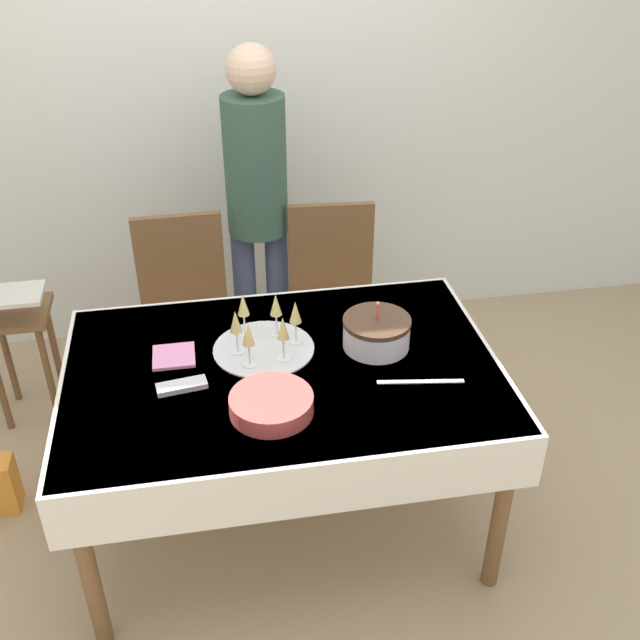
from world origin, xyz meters
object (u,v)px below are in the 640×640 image
object	(u,v)px
dining_chair_far_left	(186,311)
high_chair	(17,329)
dining_chair_far_right	(333,298)
birthday_cake	(376,333)
plate_stack_main	(271,404)
person_standing	(257,191)
champagne_tray	(264,332)

from	to	relation	value
dining_chair_far_left	high_chair	distance (m)	0.75
dining_chair_far_left	dining_chair_far_right	size ratio (longest dim) A/B	1.00
birthday_cake	plate_stack_main	bearing A→B (deg)	-143.74
dining_chair_far_right	plate_stack_main	xyz separation A→B (m)	(-0.41, -1.08, 0.27)
dining_chair_far_left	person_standing	xyz separation A→B (m)	(0.37, 0.21, 0.47)
champagne_tray	person_standing	distance (m)	0.95
dining_chair_far_left	dining_chair_far_right	bearing A→B (deg)	-0.02
birthday_cake	champagne_tray	distance (m)	0.41
dining_chair_far_left	champagne_tray	bearing A→B (deg)	-67.90
champagne_tray	plate_stack_main	world-z (taller)	champagne_tray
champagne_tray	person_standing	bearing A→B (deg)	85.17
birthday_cake	high_chair	distance (m)	1.69
dining_chair_far_right	birthday_cake	distance (m)	0.83
person_standing	high_chair	bearing A→B (deg)	-170.62
birthday_cake	champagne_tray	bearing A→B (deg)	172.73
dining_chair_far_left	high_chair	bearing A→B (deg)	177.76
plate_stack_main	high_chair	distance (m)	1.54
birthday_cake	high_chair	bearing A→B (deg)	151.10
person_standing	high_chair	size ratio (longest dim) A/B	2.30
dining_chair_far_left	high_chair	world-z (taller)	dining_chair_far_left
person_standing	dining_chair_far_right	bearing A→B (deg)	-34.14
dining_chair_far_left	birthday_cake	distance (m)	1.08
birthday_cake	champagne_tray	world-z (taller)	birthday_cake
dining_chair_far_right	person_standing	world-z (taller)	person_standing
birthday_cake	plate_stack_main	distance (m)	0.53
champagne_tray	high_chair	bearing A→B (deg)	144.35
champagne_tray	high_chair	xyz separation A→B (m)	(-1.04, 0.75, -0.35)
dining_chair_far_left	dining_chair_far_right	distance (m)	0.69
dining_chair_far_left	person_standing	distance (m)	0.64
dining_chair_far_right	person_standing	bearing A→B (deg)	145.86
dining_chair_far_right	champagne_tray	size ratio (longest dim) A/B	2.54
birthday_cake	person_standing	distance (m)	1.05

